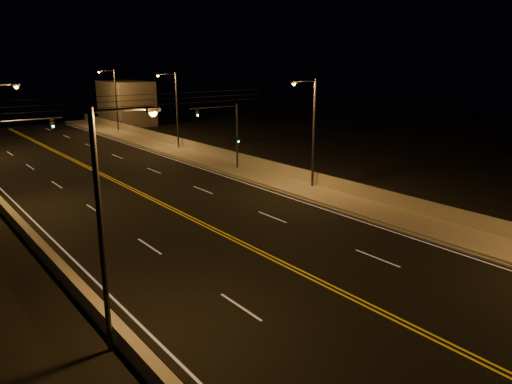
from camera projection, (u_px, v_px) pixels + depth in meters
road at (212, 228)px, 31.46m from camera, size 18.00×120.00×0.02m
sidewalk at (333, 198)px, 37.71m from camera, size 3.60×120.00×0.30m
curb at (315, 203)px, 36.64m from camera, size 0.14×120.00×0.15m
parapet_wall at (348, 187)px, 38.50m from camera, size 0.30×120.00×1.00m
jersey_barrier at (51, 259)px, 25.68m from camera, size 0.45×120.00×0.78m
distant_building_right at (126, 103)px, 80.17m from camera, size 6.00×10.00×6.90m
parapet_rail at (349, 180)px, 38.36m from camera, size 0.06×120.00×0.06m
lane_markings at (212, 229)px, 31.40m from camera, size 17.32×116.00×0.00m
streetlight_1 at (311, 127)px, 39.40m from camera, size 2.55×0.28×8.87m
streetlight_2 at (175, 106)px, 56.89m from camera, size 2.55×0.28×8.87m
streetlight_3 at (114, 97)px, 70.84m from camera, size 2.55×0.28×8.87m
streetlight_4 at (108, 215)px, 17.22m from camera, size 2.55×0.28×8.87m
traffic_signal_right at (228, 130)px, 46.19m from camera, size 5.11×0.31×6.35m
traffic_signal_left at (7, 152)px, 35.22m from camera, size 5.11×0.31×6.35m
overhead_wires at (141, 100)px, 36.86m from camera, size 22.00×0.03×0.83m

